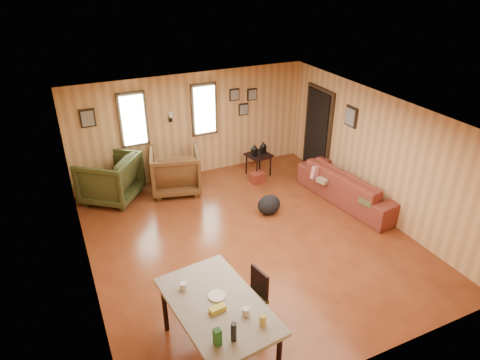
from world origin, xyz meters
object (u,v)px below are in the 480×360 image
(sofa, at_px, (353,180))
(dining_table, at_px, (218,309))
(recliner_green, at_px, (110,176))
(end_table, at_px, (125,172))
(side_table, at_px, (259,153))
(recliner_brown, at_px, (175,169))

(sofa, height_order, dining_table, dining_table)
(recliner_green, bearing_deg, end_table, 176.22)
(recliner_green, relative_size, side_table, 1.34)
(end_table, height_order, side_table, side_table)
(end_table, distance_m, dining_table, 5.11)
(sofa, xyz_separation_m, end_table, (-4.22, 2.59, -0.11))
(dining_table, bearing_deg, end_table, 85.19)
(recliner_green, height_order, dining_table, dining_table)
(recliner_green, bearing_deg, side_table, 123.27)
(side_table, bearing_deg, end_table, 166.85)
(recliner_green, bearing_deg, sofa, 102.67)
(recliner_green, distance_m, end_table, 0.58)
(sofa, distance_m, end_table, 4.95)
(end_table, bearing_deg, dining_table, -88.20)
(recliner_brown, xyz_separation_m, recliner_green, (-1.36, 0.20, 0.01))
(sofa, height_order, recliner_green, recliner_green)
(side_table, relative_size, dining_table, 0.45)
(recliner_brown, xyz_separation_m, end_table, (-0.99, 0.61, -0.16))
(recliner_brown, relative_size, side_table, 1.31)
(recliner_green, xyz_separation_m, end_table, (0.37, 0.41, -0.17))
(recliner_brown, bearing_deg, side_table, -167.78)
(sofa, relative_size, side_table, 3.03)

